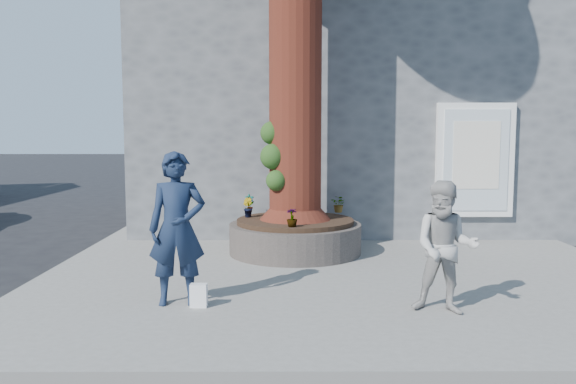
{
  "coord_description": "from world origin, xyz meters",
  "views": [
    {
      "loc": [
        0.63,
        -7.71,
        2.17
      ],
      "look_at": [
        0.67,
        1.46,
        1.25
      ],
      "focal_mm": 35.0,
      "sensor_mm": 36.0,
      "label": 1
    }
  ],
  "objects": [
    {
      "name": "shopping_bag",
      "position": [
        -0.41,
        -1.13,
        0.26
      ],
      "size": [
        0.2,
        0.12,
        0.28
      ],
      "primitive_type": "cube",
      "rotation": [
        0.0,
        0.0,
        -0.02
      ],
      "color": "white",
      "rests_on": "pavement"
    },
    {
      "name": "woman",
      "position": [
        2.48,
        -1.36,
        0.89
      ],
      "size": [
        0.89,
        0.79,
        1.54
      ],
      "primitive_type": "imported",
      "rotation": [
        0.0,
        0.0,
        -0.32
      ],
      "color": "#A8A4A0",
      "rests_on": "pavement"
    },
    {
      "name": "plant_a",
      "position": [
        -0.05,
        2.85,
        0.9
      ],
      "size": [
        0.22,
        0.2,
        0.35
      ],
      "primitive_type": "imported",
      "rotation": [
        0.0,
        0.0,
        0.49
      ],
      "color": "gray",
      "rests_on": "planter"
    },
    {
      "name": "planter",
      "position": [
        0.8,
        2.0,
        0.41
      ],
      "size": [
        2.3,
        2.3,
        0.6
      ],
      "color": "black",
      "rests_on": "pavement"
    },
    {
      "name": "pavement",
      "position": [
        1.5,
        1.0,
        0.06
      ],
      "size": [
        9.0,
        8.0,
        0.12
      ],
      "primitive_type": "cube",
      "color": "slate",
      "rests_on": "ground"
    },
    {
      "name": "plant_c",
      "position": [
        0.74,
        1.15,
        0.87
      ],
      "size": [
        0.19,
        0.19,
        0.3
      ],
      "primitive_type": "imported",
      "rotation": [
        0.0,
        0.0,
        3.28
      ],
      "color": "gray",
      "rests_on": "planter"
    },
    {
      "name": "ground",
      "position": [
        0.0,
        0.0,
        0.0
      ],
      "size": [
        120.0,
        120.0,
        0.0
      ],
      "primitive_type": "plane",
      "color": "black",
      "rests_on": "ground"
    },
    {
      "name": "plant_d",
      "position": [
        1.65,
        2.85,
        0.88
      ],
      "size": [
        0.38,
        0.38,
        0.32
      ],
      "primitive_type": "imported",
      "rotation": [
        0.0,
        0.0,
        5.61
      ],
      "color": "gray",
      "rests_on": "planter"
    },
    {
      "name": "plant_b",
      "position": [
        -0.05,
        2.24,
        0.89
      ],
      "size": [
        0.26,
        0.26,
        0.35
      ],
      "primitive_type": "imported",
      "rotation": [
        0.0,
        0.0,
        2.25
      ],
      "color": "gray",
      "rests_on": "planter"
    },
    {
      "name": "yellow_line",
      "position": [
        -3.05,
        1.0,
        0.0
      ],
      "size": [
        0.1,
        30.0,
        0.01
      ],
      "primitive_type": "cube",
      "color": "yellow",
      "rests_on": "ground"
    },
    {
      "name": "stone_shop",
      "position": [
        2.5,
        7.2,
        3.16
      ],
      "size": [
        10.3,
        8.3,
        6.3
      ],
      "color": "#515357",
      "rests_on": "ground"
    },
    {
      "name": "man",
      "position": [
        -0.68,
        -0.99,
        1.05
      ],
      "size": [
        0.73,
        0.53,
        1.87
      ],
      "primitive_type": "imported",
      "rotation": [
        0.0,
        0.0,
        0.13
      ],
      "color": "#142038",
      "rests_on": "pavement"
    }
  ]
}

